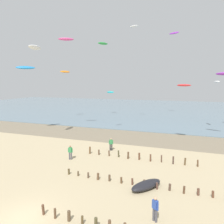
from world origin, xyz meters
TOP-DOWN VIEW (x-y plane):
  - ground_plane at (0.00, 0.00)m, footprint 160.00×160.00m
  - wet_sand_strip at (0.00, 23.19)m, footprint 120.00×8.98m
  - sea at (0.00, 62.68)m, footprint 160.00×70.00m
  - groyne_mid at (6.69, 7.06)m, footprint 15.30×0.37m
  - groyne_far at (4.76, 13.36)m, footprint 13.06×0.34m
  - person_nearest_camera at (8.34, 2.68)m, footprint 0.48×0.39m
  - person_mid_beach at (0.73, 15.52)m, footprint 0.53×0.35m
  - person_by_waterline at (-2.68, 10.77)m, footprint 0.56×0.28m
  - grounded_kite at (7.04, 6.78)m, footprint 2.81×3.28m
  - kite_aloft_0 at (-2.78, 21.65)m, footprint 1.55×1.91m
  - kite_aloft_2 at (-10.40, 23.33)m, footprint 2.82×2.15m
  - kite_aloft_5 at (15.19, 32.86)m, footprint 1.19×2.34m
  - kite_aloft_6 at (-0.94, 34.66)m, footprint 2.14×1.40m
  - kite_aloft_7 at (-11.23, 16.05)m, footprint 1.51×3.21m
  - kite_aloft_8 at (-17.83, 34.82)m, footprint 2.12×2.60m
  - kite_aloft_9 at (-9.81, 44.86)m, footprint 2.77×1.95m
  - kite_aloft_10 at (6.56, 45.19)m, footprint 2.84×2.09m
  - kite_aloft_11 at (9.58, 21.84)m, footprint 2.07×1.00m
  - kite_aloft_12 at (-16.25, 19.61)m, footprint 3.04×2.97m

SIDE VIEW (x-z plane):
  - ground_plane at x=0.00m, z-range 0.00..0.00m
  - wet_sand_strip at x=0.00m, z-range 0.00..0.01m
  - sea at x=0.00m, z-range 0.00..0.10m
  - groyne_mid at x=6.69m, z-range -0.04..0.61m
  - grounded_kite at x=7.04m, z-range 0.00..0.64m
  - groyne_far at x=4.76m, z-range -0.06..0.87m
  - person_nearest_camera at x=8.34m, z-range 0.06..1.77m
  - person_mid_beach at x=0.73m, z-range 0.06..1.77m
  - person_by_waterline at x=-2.68m, z-range 0.06..1.77m
  - kite_aloft_9 at x=-9.81m, z-range 6.11..6.71m
  - kite_aloft_11 at x=9.58m, z-range 8.46..8.87m
  - kite_aloft_5 at x=15.19m, z-range 9.00..9.39m
  - kite_aloft_12 at x=-16.25m, z-range 11.20..11.96m
  - kite_aloft_8 at x=-17.83m, z-range 11.28..11.98m
  - kite_aloft_7 at x=-11.23m, z-range 13.71..14.53m
  - kite_aloft_0 at x=-2.78m, z-range 14.90..15.36m
  - kite_aloft_2 at x=-10.40m, z-range 16.30..16.87m
  - kite_aloft_6 at x=-0.94m, z-range 20.44..20.87m
  - kite_aloft_10 at x=6.56m, z-range 20.59..21.35m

